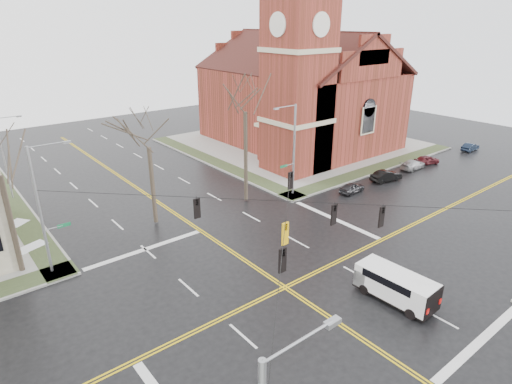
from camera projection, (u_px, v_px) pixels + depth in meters
ground at (285, 287)px, 28.24m from camera, size 120.00×120.00×0.00m
sidewalks at (285, 286)px, 28.21m from camera, size 80.00×80.00×0.17m
road_markings at (285, 287)px, 28.23m from camera, size 100.00×100.00×0.01m
church at (299, 84)px, 57.39m from camera, size 24.28×27.48×27.50m
signal_pole_ne at (293, 148)px, 41.28m from camera, size 2.75×0.22×9.00m
signal_pole_nw at (42, 207)px, 28.14m from camera, size 2.75×0.22×9.00m
span_wires at (288, 201)px, 25.92m from camera, size 23.02×23.02×0.03m
traffic_signals at (295, 216)px, 25.72m from camera, size 8.21×8.26×1.30m
streetlight_north_a at (5, 155)px, 40.64m from camera, size 2.30×0.20×8.00m
cargo_van at (393, 283)px, 26.70m from camera, size 2.18×5.14×1.92m
parked_car_a at (352, 188)px, 43.56m from camera, size 3.16×1.40×1.06m
parked_car_b at (386, 176)px, 46.68m from camera, size 3.84×1.92×1.21m
parked_car_c at (413, 164)px, 50.52m from camera, size 3.79×1.55×1.10m
parked_car_d at (427, 160)px, 52.16m from camera, size 3.55×2.09×1.13m
parked_car_e at (470, 147)px, 57.64m from camera, size 3.22×1.19×1.05m
tree_nw_near at (148, 142)px, 34.44m from camera, size 4.00×4.00×10.03m
tree_ne at (245, 106)px, 38.29m from camera, size 4.00×4.00×12.86m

